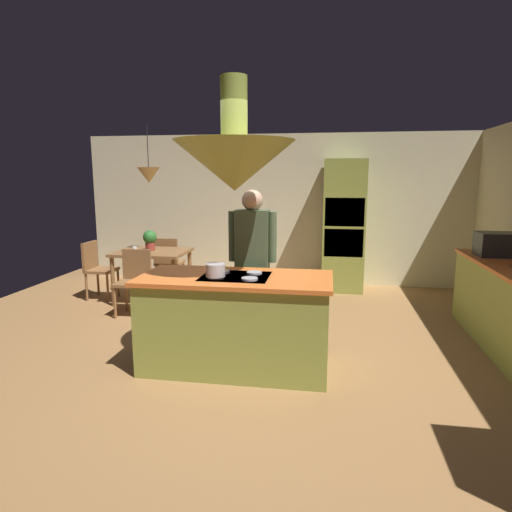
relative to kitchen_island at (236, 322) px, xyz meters
name	(u,v)px	position (x,y,z in m)	size (l,w,h in m)	color
ground	(240,358)	(0.00, 0.20, -0.46)	(8.16, 8.16, 0.00)	#9E7042
wall_back	(279,210)	(0.00, 3.65, 0.82)	(6.80, 0.10, 2.55)	beige
kitchen_island	(236,322)	(0.00, 0.00, 0.00)	(1.82, 0.86, 0.93)	#939E42
oven_tower	(343,226)	(1.10, 3.24, 0.60)	(0.66, 0.62, 2.11)	#939E42
dining_table	(152,258)	(-1.70, 2.10, 0.19)	(1.03, 0.84, 0.76)	brown
person_at_island	(252,256)	(0.04, 0.70, 0.52)	(0.53, 0.23, 1.70)	tan
range_hood	(234,163)	(0.00, 0.00, 1.50)	(1.10, 1.10, 1.00)	#939E42
pendant_light_over_table	(149,175)	(-1.70, 2.10, 1.40)	(0.32, 0.32, 0.82)	#E0B266
chair_facing_island	(134,277)	(-1.70, 1.46, 0.05)	(0.40, 0.40, 0.87)	brown
chair_by_back_wall	(168,260)	(-1.70, 2.74, 0.05)	(0.40, 0.40, 0.87)	brown
chair_at_corner	(97,266)	(-2.60, 2.10, 0.05)	(0.40, 0.40, 0.87)	brown
potted_plant_on_table	(150,239)	(-1.74, 2.13, 0.47)	(0.20, 0.20, 0.30)	#99382D
cup_on_table	(134,250)	(-1.88, 1.89, 0.35)	(0.07, 0.07, 0.09)	white
microwave_on_counter	(498,244)	(2.84, 1.55, 0.59)	(0.46, 0.36, 0.28)	#232326
cooking_pot_on_cooktop	(215,270)	(-0.16, -0.13, 0.53)	(0.18, 0.18, 0.12)	#B2B2B7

